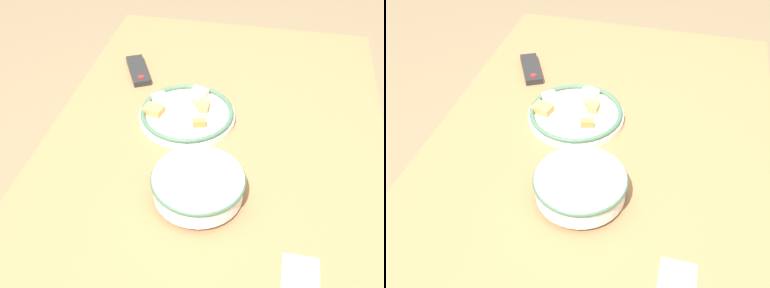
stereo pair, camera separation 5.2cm
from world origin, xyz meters
The scene contains 6 objects.
ground_plane centered at (0.00, 0.00, 0.00)m, with size 8.00×8.00×0.00m, color #7F6B4C.
dining_table centered at (0.00, 0.00, 0.69)m, with size 1.37×0.98×0.78m.
noodle_bowl centered at (-0.26, 0.01, 0.82)m, with size 0.24×0.24×0.07m.
food_plate centered at (0.05, 0.10, 0.79)m, with size 0.29×0.29×0.04m.
tv_remote centered at (0.26, 0.32, 0.79)m, with size 0.18×0.13×0.02m.
folded_napkin centered at (-0.45, -0.25, 0.78)m, with size 0.12×0.08×0.01m.
Camera 1 is at (-1.00, -0.13, 1.64)m, focal length 42.00 mm.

